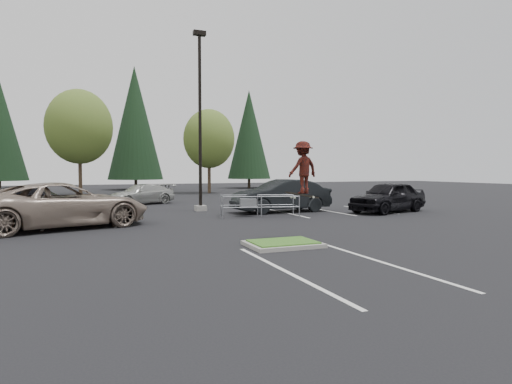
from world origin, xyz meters
name	(u,v)px	position (x,y,z in m)	size (l,w,h in m)	color
ground	(283,246)	(0.00, 0.00, 0.00)	(120.00, 120.00, 0.00)	black
grass_median	(283,244)	(0.00, 0.00, 0.08)	(2.20, 1.60, 0.16)	gray
stall_lines	(194,225)	(-1.35, 6.02, 0.00)	(22.62, 17.60, 0.01)	silver
light_pole	(200,131)	(0.50, 12.00, 4.56)	(0.70, 0.60, 10.12)	gray
decid_b	(79,129)	(-6.01, 30.53, 6.04)	(5.89, 5.89, 9.64)	#38281C
decid_c	(209,141)	(5.99, 29.83, 5.25)	(5.12, 5.12, 8.38)	#38281C
conif_b	(135,123)	(0.00, 40.50, 7.85)	(6.38, 6.38, 14.50)	#38281C
conif_c	(249,134)	(14.00, 39.50, 6.85)	(5.50, 5.50, 12.50)	#38281C
cart_corral	(251,203)	(2.08, 8.10, 0.68)	(4.05, 2.25, 1.09)	gray
skateboarder	(303,168)	(1.20, 1.00, 2.41)	(1.27, 0.92, 1.94)	black
car_l_tan	(62,205)	(-6.50, 7.00, 0.92)	(3.06, 6.64, 1.84)	gray
car_l_black	(33,202)	(-8.00, 11.50, 0.77)	(2.17, 5.34, 1.55)	black
car_r_charc	(281,196)	(4.50, 9.67, 0.91)	(1.92, 5.49, 1.81)	black
car_r_black	(389,197)	(10.00, 7.40, 0.86)	(2.02, 5.02, 1.71)	black
car_far_silver	(142,194)	(-2.03, 18.00, 0.69)	(1.93, 4.74, 1.38)	#AEAFA9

